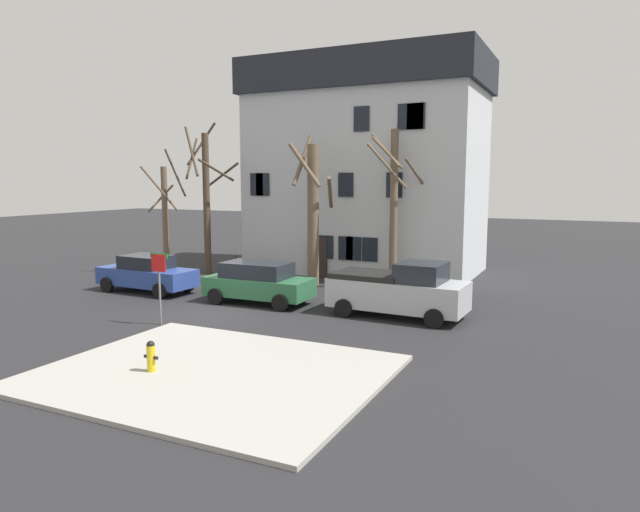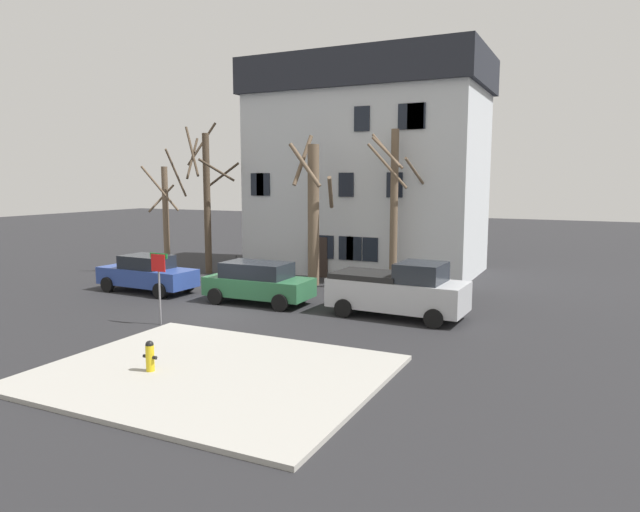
# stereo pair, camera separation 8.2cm
# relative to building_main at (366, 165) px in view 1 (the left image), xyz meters

# --- Properties ---
(ground_plane) EXTENTS (120.00, 120.00, 0.00)m
(ground_plane) POSITION_rel_building_main_xyz_m (-1.37, -12.18, -5.84)
(ground_plane) COLOR #262628
(sidewalk_slab) EXTENTS (8.66, 6.99, 0.12)m
(sidewalk_slab) POSITION_rel_building_main_xyz_m (2.74, -18.16, -5.78)
(sidewalk_slab) COLOR #A8A59E
(sidewalk_slab) RESTS_ON ground_plane
(building_main) EXTENTS (12.69, 7.10, 11.50)m
(building_main) POSITION_rel_building_main_xyz_m (0.00, 0.00, 0.00)
(building_main) COLOR silver
(building_main) RESTS_ON ground_plane
(tree_bare_near) EXTENTS (2.39, 2.39, 6.68)m
(tree_bare_near) POSITION_rel_building_main_xyz_m (-9.81, -5.20, -2.69)
(tree_bare_near) COLOR brown
(tree_bare_near) RESTS_ON ground_plane
(tree_bare_mid) EXTENTS (2.62, 2.88, 8.15)m
(tree_bare_mid) POSITION_rel_building_main_xyz_m (-7.31, -4.82, -1.66)
(tree_bare_mid) COLOR #4C3D2D
(tree_bare_mid) RESTS_ON ground_plane
(tree_bare_far) EXTENTS (2.07, 2.07, 7.19)m
(tree_bare_far) POSITION_rel_building_main_xyz_m (-0.59, -5.51, -2.24)
(tree_bare_far) COLOR brown
(tree_bare_far) RESTS_ON ground_plane
(tree_bare_end) EXTENTS (2.28, 2.14, 7.39)m
(tree_bare_end) POSITION_rel_building_main_xyz_m (2.96, -4.11, -1.85)
(tree_bare_end) COLOR brown
(tree_bare_end) RESTS_ON ground_plane
(car_blue_sedan) EXTENTS (4.71, 2.12, 1.67)m
(car_blue_sedan) POSITION_rel_building_main_xyz_m (-6.61, -10.30, -5.00)
(car_blue_sedan) COLOR #2D4799
(car_blue_sedan) RESTS_ON ground_plane
(car_green_wagon) EXTENTS (4.43, 2.13, 1.70)m
(car_green_wagon) POSITION_rel_building_main_xyz_m (-0.79, -10.17, -4.95)
(car_green_wagon) COLOR #2D6B42
(car_green_wagon) RESTS_ON ground_plane
(pickup_truck_silver) EXTENTS (5.12, 2.42, 2.08)m
(pickup_truck_silver) POSITION_rel_building_main_xyz_m (5.12, -9.91, -4.83)
(pickup_truck_silver) COLOR #B7BABF
(pickup_truck_silver) RESTS_ON ground_plane
(fire_hydrant) EXTENTS (0.42, 0.22, 0.81)m
(fire_hydrant) POSITION_rel_building_main_xyz_m (1.33, -18.88, -5.30)
(fire_hydrant) COLOR gold
(fire_hydrant) RESTS_ON sidewalk_slab
(street_sign_pole) EXTENTS (0.76, 0.07, 2.53)m
(street_sign_pole) POSITION_rel_building_main_xyz_m (-2.04, -14.66, -4.06)
(street_sign_pole) COLOR slate
(street_sign_pole) RESTS_ON ground_plane
(bicycle_leaning) EXTENTS (1.65, 0.67, 1.03)m
(bicycle_leaning) POSITION_rel_building_main_xyz_m (-5.58, -4.38, -5.47)
(bicycle_leaning) COLOR black
(bicycle_leaning) RESTS_ON ground_plane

